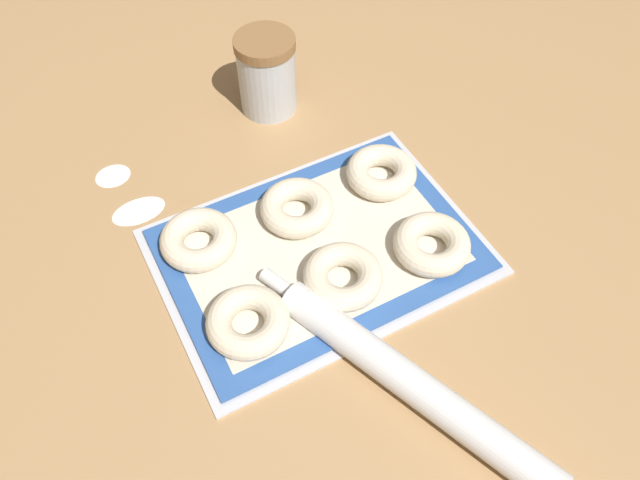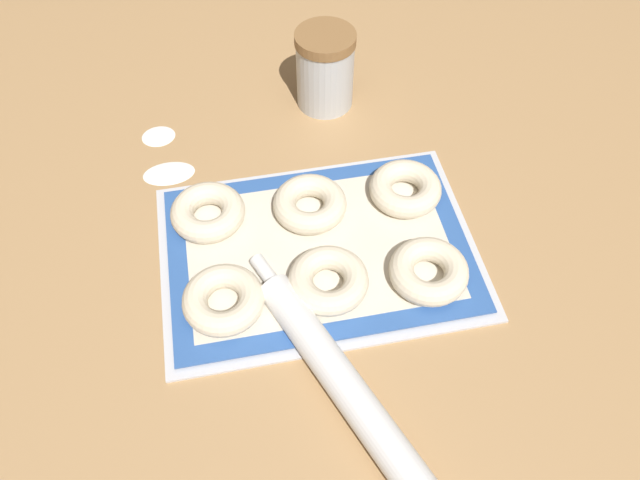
# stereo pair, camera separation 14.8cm
# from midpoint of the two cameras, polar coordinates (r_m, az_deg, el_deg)

# --- Properties ---
(ground_plane) EXTENTS (2.80, 2.80, 0.00)m
(ground_plane) POSITION_cam_midpoint_polar(r_m,az_deg,el_deg) (0.84, 4.94, -2.02)
(ground_plane) COLOR #A87F51
(baking_tray) EXTENTS (0.43, 0.31, 0.01)m
(baking_tray) POSITION_cam_midpoint_polar(r_m,az_deg,el_deg) (0.84, 4.99, -1.55)
(baking_tray) COLOR silver
(baking_tray) RESTS_ON ground_plane
(baking_mat) EXTENTS (0.40, 0.28, 0.00)m
(baking_mat) POSITION_cam_midpoint_polar(r_m,az_deg,el_deg) (0.84, 5.02, -1.34)
(baking_mat) COLOR #2D569E
(baking_mat) RESTS_ON baking_tray
(bagel_front_left) EXTENTS (0.10, 0.10, 0.03)m
(bagel_front_left) POSITION_cam_midpoint_polar(r_m,az_deg,el_deg) (0.77, -3.47, -6.17)
(bagel_front_left) COLOR beige
(bagel_front_left) RESTS_ON baking_mat
(bagel_front_center) EXTENTS (0.10, 0.10, 0.03)m
(bagel_front_center) POSITION_cam_midpoint_polar(r_m,az_deg,el_deg) (0.79, 5.87, -4.39)
(bagel_front_center) COLOR beige
(bagel_front_center) RESTS_ON baking_mat
(bagel_front_right) EXTENTS (0.10, 0.10, 0.03)m
(bagel_front_right) POSITION_cam_midpoint_polar(r_m,az_deg,el_deg) (0.82, 15.05, -3.40)
(bagel_front_right) COLOR beige
(bagel_front_right) RESTS_ON baking_mat
(bagel_back_left) EXTENTS (0.10, 0.10, 0.03)m
(bagel_back_left) POSITION_cam_midpoint_polar(r_m,az_deg,el_deg) (0.85, -5.45, 1.98)
(bagel_back_left) COLOR beige
(bagel_back_left) RESTS_ON baking_mat
(bagel_back_center) EXTENTS (0.10, 0.10, 0.03)m
(bagel_back_center) POSITION_cam_midpoint_polar(r_m,az_deg,el_deg) (0.86, 4.09, 2.77)
(bagel_back_center) COLOR beige
(bagel_back_center) RESTS_ON baking_mat
(bagel_back_right) EXTENTS (0.10, 0.10, 0.03)m
(bagel_back_right) POSITION_cam_midpoint_polar(r_m,az_deg,el_deg) (0.90, 12.51, 4.08)
(bagel_back_right) COLOR beige
(bagel_back_right) RESTS_ON baking_mat
(flour_canister) EXTENTS (0.09, 0.09, 0.13)m
(flour_canister) POSITION_cam_midpoint_polar(r_m,az_deg,el_deg) (1.01, 4.76, 14.91)
(flour_canister) COLOR silver
(flour_canister) RESTS_ON ground_plane
(rolling_pin) EXTENTS (0.19, 0.44, 0.04)m
(rolling_pin) POSITION_cam_midpoint_polar(r_m,az_deg,el_deg) (0.73, 9.70, -15.28)
(rolling_pin) COLOR silver
(rolling_pin) RESTS_ON ground_plane
(flour_patch_near) EXTENTS (0.05, 0.05, 0.00)m
(flour_patch_near) POSITION_cam_midpoint_polar(r_m,az_deg,el_deg) (1.01, -10.57, 8.92)
(flour_patch_near) COLOR white
(flour_patch_near) RESTS_ON ground_plane
(flour_patch_far) EXTENTS (0.08, 0.05, 0.00)m
(flour_patch_far) POSITION_cam_midpoint_polar(r_m,az_deg,el_deg) (0.95, -9.42, 5.58)
(flour_patch_far) COLOR white
(flour_patch_far) RESTS_ON ground_plane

